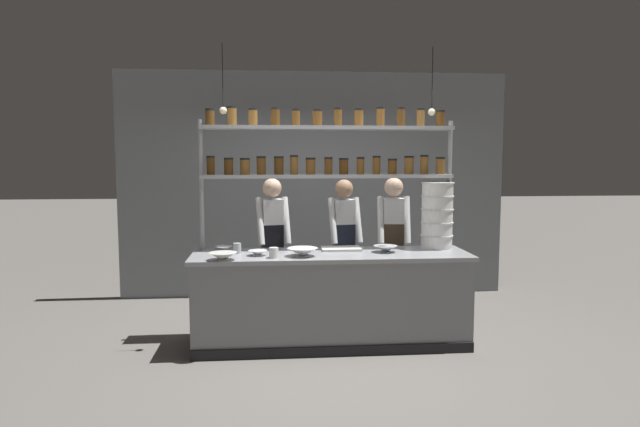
{
  "coord_description": "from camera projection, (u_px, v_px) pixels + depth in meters",
  "views": [
    {
      "loc": [
        -0.6,
        -5.51,
        1.87
      ],
      "look_at": [
        -0.09,
        0.2,
        1.29
      ],
      "focal_mm": 32.0,
      "sensor_mm": 36.0,
      "label": 1
    }
  ],
  "objects": [
    {
      "name": "chef_center",
      "position": [
        344.0,
        241.0,
        6.42
      ],
      "size": [
        0.39,
        0.31,
        1.61
      ],
      "rotation": [
        0.0,
        0.0,
        0.14
      ],
      "color": "black",
      "rests_on": "ground_plane"
    },
    {
      "name": "serving_cup_front",
      "position": [
        274.0,
        253.0,
        5.34
      ],
      "size": [
        0.09,
        0.09,
        0.1
      ],
      "color": "silver",
      "rests_on": "prep_counter"
    },
    {
      "name": "container_stack",
      "position": [
        437.0,
        215.0,
        5.88
      ],
      "size": [
        0.34,
        0.34,
        0.68
      ],
      "color": "white",
      "rests_on": "prep_counter"
    },
    {
      "name": "chef_right",
      "position": [
        393.0,
        240.0,
        6.34
      ],
      "size": [
        0.38,
        0.31,
        1.63
      ],
      "rotation": [
        0.0,
        0.0,
        -0.12
      ],
      "color": "black",
      "rests_on": "ground_plane"
    },
    {
      "name": "back_wall",
      "position": [
        314.0,
        185.0,
        7.62
      ],
      "size": [
        5.13,
        0.12,
        2.97
      ],
      "primitive_type": "cube",
      "color": "gray",
      "rests_on": "ground_plane"
    },
    {
      "name": "prep_counter",
      "position": [
        331.0,
        299.0,
        5.65
      ],
      "size": [
        2.73,
        0.76,
        0.92
      ],
      "color": "gray",
      "rests_on": "ground_plane"
    },
    {
      "name": "ground_plane",
      "position": [
        331.0,
        344.0,
        5.7
      ],
      "size": [
        40.0,
        40.0,
        0.0
      ],
      "primitive_type": "plane",
      "color": "slate"
    },
    {
      "name": "pendant_light_row",
      "position": [
        329.0,
        108.0,
        5.46
      ],
      "size": [
        2.08,
        0.07,
        0.66
      ],
      "color": "black"
    },
    {
      "name": "prep_bowl_center_front",
      "position": [
        224.0,
        249.0,
        5.74
      ],
      "size": [
        0.18,
        0.18,
        0.05
      ],
      "color": "silver",
      "rests_on": "prep_counter"
    },
    {
      "name": "spice_shelf_unit",
      "position": [
        327.0,
        156.0,
        5.83
      ],
      "size": [
        2.61,
        0.28,
        2.37
      ],
      "color": "#999BA0",
      "rests_on": "ground_plane"
    },
    {
      "name": "cutting_board",
      "position": [
        341.0,
        249.0,
        5.8
      ],
      "size": [
        0.4,
        0.26,
        0.02
      ],
      "color": "silver",
      "rests_on": "prep_counter"
    },
    {
      "name": "chef_left",
      "position": [
        273.0,
        241.0,
        6.28
      ],
      "size": [
        0.4,
        0.32,
        1.63
      ],
      "rotation": [
        0.0,
        0.0,
        0.19
      ],
      "color": "black",
      "rests_on": "ground_plane"
    },
    {
      "name": "prep_bowl_near_right",
      "position": [
        303.0,
        252.0,
        5.42
      ],
      "size": [
        0.29,
        0.29,
        0.08
      ],
      "color": "white",
      "rests_on": "prep_counter"
    },
    {
      "name": "prep_bowl_near_left",
      "position": [
        223.0,
        256.0,
        5.22
      ],
      "size": [
        0.26,
        0.26,
        0.07
      ],
      "color": "silver",
      "rests_on": "prep_counter"
    },
    {
      "name": "prep_bowl_center_back",
      "position": [
        386.0,
        249.0,
        5.66
      ],
      "size": [
        0.24,
        0.24,
        0.07
      ],
      "color": "#B2B7BC",
      "rests_on": "prep_counter"
    },
    {
      "name": "prep_bowl_far_left",
      "position": [
        258.0,
        253.0,
        5.46
      ],
      "size": [
        0.19,
        0.19,
        0.05
      ],
      "color": "white",
      "rests_on": "prep_counter"
    },
    {
      "name": "serving_cup_by_board",
      "position": [
        237.0,
        248.0,
        5.59
      ],
      "size": [
        0.08,
        0.08,
        0.1
      ],
      "color": "#B2B7BC",
      "rests_on": "prep_counter"
    }
  ]
}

